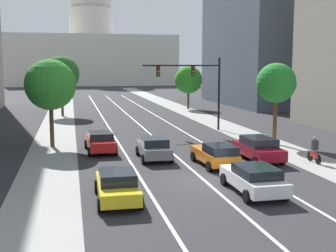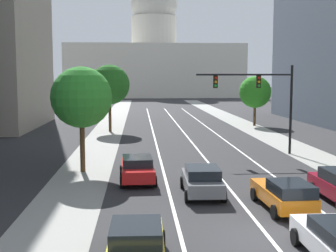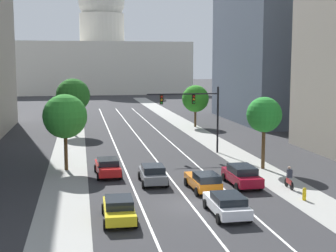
{
  "view_description": "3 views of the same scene",
  "coord_description": "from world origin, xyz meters",
  "px_view_note": "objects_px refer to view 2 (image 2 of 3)",
  "views": [
    {
      "loc": [
        -7.01,
        -22.09,
        6.29
      ],
      "look_at": [
        1.58,
        16.7,
        0.76
      ],
      "focal_mm": 46.91,
      "sensor_mm": 36.0,
      "label": 1
    },
    {
      "loc": [
        -4.92,
        -16.25,
        6.11
      ],
      "look_at": [
        -2.88,
        15.12,
        2.66
      ],
      "focal_mm": 48.26,
      "sensor_mm": 36.0,
      "label": 2
    },
    {
      "loc": [
        -7.17,
        -30.8,
        9.51
      ],
      "look_at": [
        2.42,
        22.41,
        2.43
      ],
      "focal_mm": 52.17,
      "sensor_mm": 36.0,
      "label": 3
    }
  ],
  "objects_px": {
    "street_tree_mid_right": "(255,92)",
    "car_gray": "(202,180)",
    "car_yellow": "(136,244)",
    "street_tree_near_left": "(110,85)",
    "car_orange": "(284,194)",
    "car_red": "(137,168)",
    "capitol_building": "(154,62)",
    "traffic_signal_mast": "(262,92)",
    "street_tree_mid_left": "(81,98)"
  },
  "relations": [
    {
      "from": "street_tree_mid_right",
      "to": "car_gray",
      "type": "bearing_deg",
      "value": -108.96
    },
    {
      "from": "car_yellow",
      "to": "street_tree_near_left",
      "type": "xyz_separation_m",
      "value": [
        -3.07,
        36.06,
        4.46
      ]
    },
    {
      "from": "car_orange",
      "to": "car_red",
      "type": "relative_size",
      "value": 0.95
    },
    {
      "from": "capitol_building",
      "to": "car_red",
      "type": "relative_size",
      "value": 10.97
    },
    {
      "from": "capitol_building",
      "to": "traffic_signal_mast",
      "type": "bearing_deg",
      "value": -87.49
    },
    {
      "from": "capitol_building",
      "to": "street_tree_mid_right",
      "type": "bearing_deg",
      "value": -83.71
    },
    {
      "from": "traffic_signal_mast",
      "to": "street_tree_mid_left",
      "type": "distance_m",
      "value": 14.42
    },
    {
      "from": "street_tree_near_left",
      "to": "capitol_building",
      "type": "bearing_deg",
      "value": 84.94
    },
    {
      "from": "car_gray",
      "to": "street_tree_near_left",
      "type": "distance_m",
      "value": 28.5
    },
    {
      "from": "car_gray",
      "to": "capitol_building",
      "type": "bearing_deg",
      "value": 0.28
    },
    {
      "from": "car_yellow",
      "to": "street_tree_mid_right",
      "type": "relative_size",
      "value": 0.73
    },
    {
      "from": "traffic_signal_mast",
      "to": "street_tree_near_left",
      "type": "height_order",
      "value": "street_tree_near_left"
    },
    {
      "from": "street_tree_near_left",
      "to": "street_tree_mid_right",
      "type": "xyz_separation_m",
      "value": [
        17.63,
        5.19,
        -1.02
      ]
    },
    {
      "from": "car_yellow",
      "to": "street_tree_mid_right",
      "type": "xyz_separation_m",
      "value": [
        14.56,
        41.25,
        3.44
      ]
    },
    {
      "from": "car_gray",
      "to": "street_tree_near_left",
      "type": "bearing_deg",
      "value": 14.28
    },
    {
      "from": "street_tree_near_left",
      "to": "street_tree_mid_right",
      "type": "distance_m",
      "value": 18.4
    },
    {
      "from": "car_red",
      "to": "street_tree_mid_right",
      "type": "relative_size",
      "value": 0.77
    },
    {
      "from": "capitol_building",
      "to": "car_orange",
      "type": "distance_m",
      "value": 122.31
    },
    {
      "from": "car_red",
      "to": "traffic_signal_mast",
      "type": "relative_size",
      "value": 0.62
    },
    {
      "from": "car_gray",
      "to": "street_tree_mid_right",
      "type": "bearing_deg",
      "value": -17.88
    },
    {
      "from": "traffic_signal_mast",
      "to": "capitol_building",
      "type": "bearing_deg",
      "value": 92.51
    },
    {
      "from": "capitol_building",
      "to": "street_tree_mid_left",
      "type": "height_order",
      "value": "capitol_building"
    },
    {
      "from": "car_orange",
      "to": "car_gray",
      "type": "bearing_deg",
      "value": 46.48
    },
    {
      "from": "car_orange",
      "to": "car_yellow",
      "type": "bearing_deg",
      "value": 127.92
    },
    {
      "from": "car_red",
      "to": "street_tree_mid_left",
      "type": "bearing_deg",
      "value": 48.64
    },
    {
      "from": "car_yellow",
      "to": "street_tree_near_left",
      "type": "bearing_deg",
      "value": 5.76
    },
    {
      "from": "car_orange",
      "to": "traffic_signal_mast",
      "type": "distance_m",
      "value": 15.73
    },
    {
      "from": "car_yellow",
      "to": "car_orange",
      "type": "bearing_deg",
      "value": -48.76
    },
    {
      "from": "car_yellow",
      "to": "street_tree_mid_right",
      "type": "bearing_deg",
      "value": -18.54
    },
    {
      "from": "capitol_building",
      "to": "traffic_signal_mast",
      "type": "xyz_separation_m",
      "value": [
        4.69,
        -107.01,
        -5.86
      ]
    },
    {
      "from": "car_orange",
      "to": "car_yellow",
      "type": "height_order",
      "value": "car_orange"
    },
    {
      "from": "car_gray",
      "to": "street_tree_mid_left",
      "type": "xyz_separation_m",
      "value": [
        -6.86,
        6.2,
        4.0
      ]
    },
    {
      "from": "capitol_building",
      "to": "street_tree_near_left",
      "type": "relative_size",
      "value": 6.99
    },
    {
      "from": "capitol_building",
      "to": "street_tree_mid_left",
      "type": "distance_m",
      "value": 113.23
    },
    {
      "from": "car_orange",
      "to": "car_red",
      "type": "distance_m",
      "value": 9.21
    },
    {
      "from": "car_yellow",
      "to": "car_red",
      "type": "height_order",
      "value": "car_red"
    },
    {
      "from": "street_tree_near_left",
      "to": "street_tree_mid_right",
      "type": "relative_size",
      "value": 1.2
    },
    {
      "from": "car_red",
      "to": "street_tree_near_left",
      "type": "height_order",
      "value": "street_tree_near_left"
    },
    {
      "from": "car_red",
      "to": "street_tree_mid_right",
      "type": "height_order",
      "value": "street_tree_mid_right"
    },
    {
      "from": "car_orange",
      "to": "street_tree_near_left",
      "type": "height_order",
      "value": "street_tree_near_left"
    },
    {
      "from": "capitol_building",
      "to": "street_tree_mid_left",
      "type": "xyz_separation_m",
      "value": [
        -8.54,
        -112.75,
        -5.95
      ]
    },
    {
      "from": "capitol_building",
      "to": "street_tree_mid_right",
      "type": "xyz_separation_m",
      "value": [
        9.52,
        -86.35,
        -6.55
      ]
    },
    {
      "from": "car_orange",
      "to": "street_tree_near_left",
      "type": "bearing_deg",
      "value": 15.46
    },
    {
      "from": "car_red",
      "to": "traffic_signal_mast",
      "type": "bearing_deg",
      "value": -50.85
    },
    {
      "from": "car_red",
      "to": "car_orange",
      "type": "bearing_deg",
      "value": -135.44
    },
    {
      "from": "capitol_building",
      "to": "street_tree_near_left",
      "type": "height_order",
      "value": "capitol_building"
    },
    {
      "from": "car_red",
      "to": "street_tree_near_left",
      "type": "relative_size",
      "value": 0.64
    },
    {
      "from": "car_yellow",
      "to": "traffic_signal_mast",
      "type": "relative_size",
      "value": 0.6
    },
    {
      "from": "car_red",
      "to": "car_yellow",
      "type": "bearing_deg",
      "value": 177.68
    },
    {
      "from": "capitol_building",
      "to": "car_orange",
      "type": "xyz_separation_m",
      "value": [
        1.69,
        -121.89,
        -9.96
      ]
    }
  ]
}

